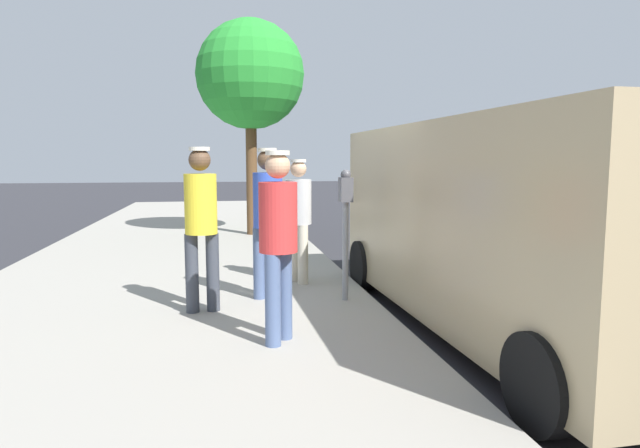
# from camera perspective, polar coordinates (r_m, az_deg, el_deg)

# --- Properties ---
(ground_plane) EXTENTS (80.00, 80.00, 0.00)m
(ground_plane) POSITION_cam_1_polar(r_m,az_deg,el_deg) (7.15, 12.96, -7.93)
(ground_plane) COLOR #2D2D33
(sidewalk_slab) EXTENTS (5.00, 32.00, 0.15)m
(sidewalk_slab) POSITION_cam_1_polar(r_m,az_deg,el_deg) (6.61, -16.49, -8.57)
(sidewalk_slab) COLOR #9E998E
(sidewalk_slab) RESTS_ON ground
(parking_meter_near) EXTENTS (0.14, 0.18, 1.52)m
(parking_meter_near) POSITION_cam_1_polar(r_m,az_deg,el_deg) (6.34, 2.67, 1.23)
(parking_meter_near) COLOR gray
(parking_meter_near) RESTS_ON sidewalk_slab
(pedestrian_in_yellow) EXTENTS (0.36, 0.34, 1.76)m
(pedestrian_in_yellow) POSITION_cam_1_polar(r_m,az_deg,el_deg) (5.97, -12.21, 0.62)
(pedestrian_in_yellow) COLOR #383D47
(pedestrian_in_yellow) RESTS_ON sidewalk_slab
(pedestrian_in_blue) EXTENTS (0.35, 0.34, 1.76)m
(pedestrian_in_blue) POSITION_cam_1_polar(r_m,az_deg,el_deg) (6.41, -5.42, 1.15)
(pedestrian_in_blue) COLOR #4C608C
(pedestrian_in_blue) RESTS_ON sidewalk_slab
(pedestrian_in_gray) EXTENTS (0.34, 0.34, 1.64)m
(pedestrian_in_gray) POSITION_cam_1_polar(r_m,az_deg,el_deg) (7.27, -2.24, 1.16)
(pedestrian_in_gray) COLOR beige
(pedestrian_in_gray) RESTS_ON sidewalk_slab
(pedestrian_in_red) EXTENTS (0.34, 0.34, 1.71)m
(pedestrian_in_red) POSITION_cam_1_polar(r_m,az_deg,el_deg) (4.85, -4.34, -1.04)
(pedestrian_in_red) COLOR #4C608C
(pedestrian_in_red) RESTS_ON sidewalk_slab
(parked_van) EXTENTS (2.24, 5.25, 2.15)m
(parked_van) POSITION_cam_1_polar(r_m,az_deg,el_deg) (5.99, 18.94, 0.31)
(parked_van) COLOR tan
(parked_van) RESTS_ON ground
(street_tree) EXTENTS (2.32, 2.32, 4.61)m
(street_tree) POSITION_cam_1_polar(r_m,az_deg,el_deg) (12.29, -7.22, 14.97)
(street_tree) COLOR brown
(street_tree) RESTS_ON sidewalk_slab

